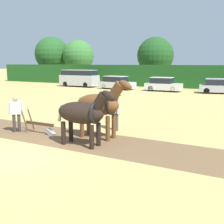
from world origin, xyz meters
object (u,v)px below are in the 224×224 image
object	(u,v)px
farmer_beside_team	(117,109)
farmer_at_plow	(16,111)
draft_horse_lead_right	(100,105)
draft_horse_lead_left	(83,113)
tree_left	(78,56)
tree_center_left	(155,56)
parked_car_center	(218,86)
parked_car_left	(116,83)
plow	(42,127)
tree_far_left	(52,54)
parked_car_center_left	(163,85)
parked_van	(79,78)

from	to	relation	value
farmer_beside_team	farmer_at_plow	bearing A→B (deg)	175.69
draft_horse_lead_right	draft_horse_lead_left	bearing A→B (deg)	-90.43
tree_left	draft_horse_lead_right	world-z (taller)	tree_left
tree_center_left	parked_car_center	world-z (taller)	tree_center_left
farmer_beside_team	parked_car_left	size ratio (longest dim) A/B	0.37
plow	tree_left	bearing A→B (deg)	122.85
tree_far_left	parked_car_left	xyz separation A→B (m)	(19.31, -11.34, -4.03)
plow	parked_car_center_left	world-z (taller)	parked_car_center_left
parked_van	parked_car_left	distance (m)	6.19
draft_horse_lead_left	parked_car_left	xyz separation A→B (m)	(-9.70, 21.79, -0.52)
draft_horse_lead_right	parked_van	distance (m)	26.64
tree_far_left	tree_left	xyz separation A→B (m)	(5.50, 0.59, -0.35)
tree_center_left	parked_van	distance (m)	13.61
farmer_beside_team	parked_van	bearing A→B (deg)	92.38
farmer_beside_team	parked_car_center_left	size ratio (longest dim) A/B	0.44
parked_van	draft_horse_lead_right	bearing A→B (deg)	-52.42
tree_center_left	plow	distance (m)	34.31
tree_center_left	draft_horse_lead_left	world-z (taller)	tree_center_left
draft_horse_lead_right	farmer_beside_team	distance (m)	1.60
farmer_beside_team	parked_car_center	bearing A→B (deg)	48.11
farmer_beside_team	parked_car_center_left	distance (m)	19.55
draft_horse_lead_right	parked_van	size ratio (longest dim) A/B	0.51
tree_far_left	tree_center_left	distance (m)	19.90
tree_left	parked_car_left	xyz separation A→B (m)	(13.81, -11.92, -3.68)
tree_far_left	tree_left	size ratio (longest dim) A/B	1.10
farmer_at_plow	parked_car_center	distance (m)	22.85
parked_car_center_left	tree_far_left	bearing A→B (deg)	154.92
draft_horse_lead_right	plow	xyz separation A→B (m)	(-2.70, -0.60, -1.12)
parked_car_left	parked_car_center	size ratio (longest dim) A/B	1.12
tree_center_left	parked_car_center_left	bearing A→B (deg)	-66.56
draft_horse_lead_left	farmer_beside_team	world-z (taller)	draft_horse_lead_left
tree_center_left	draft_horse_lead_left	xyz separation A→B (m)	(9.14, -34.11, -3.02)
parked_car_left	tree_left	bearing A→B (deg)	149.16
parked_car_left	parked_car_center_left	world-z (taller)	parked_car_left
farmer_at_plow	parked_car_center	size ratio (longest dim) A/B	0.40
tree_far_left	draft_horse_lead_left	world-z (taller)	tree_far_left
draft_horse_lead_right	parked_car_center	size ratio (longest dim) A/B	0.65
draft_horse_lead_left	tree_left	bearing A→B (deg)	125.51
farmer_at_plow	parked_van	size ratio (longest dim) A/B	0.31
farmer_at_plow	parked_van	xyz separation A→B (m)	(-11.89, 22.32, 0.18)
farmer_at_plow	farmer_beside_team	distance (m)	4.64
tree_center_left	parked_car_center	size ratio (longest dim) A/B	1.71
tree_left	tree_far_left	bearing A→B (deg)	-173.91
tree_far_left	farmer_beside_team	xyz separation A→B (m)	(29.02, -30.32, -3.75)
tree_far_left	parked_car_center_left	bearing A→B (deg)	-23.94
draft_horse_lead_right	parked_car_left	world-z (taller)	draft_horse_lead_right
tree_left	draft_horse_lead_right	size ratio (longest dim) A/B	2.67
tree_center_left	farmer_beside_team	distance (m)	32.78
farmer_at_plow	parked_van	distance (m)	25.29
draft_horse_lead_left	parked_car_left	size ratio (longest dim) A/B	0.57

